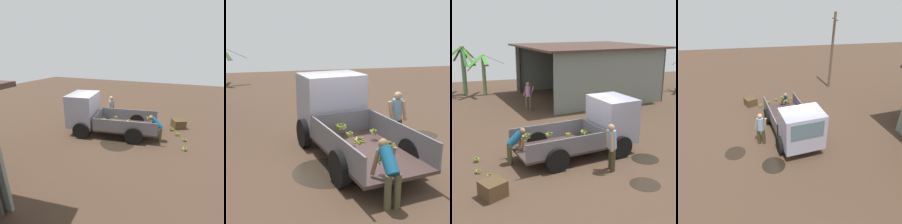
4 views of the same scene
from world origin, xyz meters
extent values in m
plane|color=#473326|center=(0.00, 0.00, 0.00)|extent=(36.00, 36.00, 0.00)
cylinder|color=black|center=(0.95, -2.83, 0.00)|extent=(0.95, 0.95, 0.01)
cylinder|color=#2D241B|center=(-0.96, 0.84, 0.00)|extent=(1.66, 1.66, 0.01)
cylinder|color=black|center=(1.98, -1.14, 0.00)|extent=(1.01, 1.01, 0.01)
cube|color=#3E2C28|center=(-1.09, -0.17, 0.46)|extent=(3.37, 2.31, 0.08)
cube|color=slate|center=(-1.23, 0.71, 0.80)|extent=(3.08, 0.55, 0.61)
cube|color=slate|center=(-0.94, -1.06, 0.80)|extent=(3.08, 0.55, 0.61)
cube|color=slate|center=(0.43, 0.07, 0.80)|extent=(0.34, 1.82, 0.61)
cube|color=#9696AA|center=(1.23, 0.20, 1.26)|extent=(1.60, 1.99, 1.67)
cube|color=#4C606B|center=(1.89, 0.31, 1.59)|extent=(0.26, 1.43, 0.74)
cylinder|color=black|center=(0.88, 1.11, 0.42)|extent=(0.87, 0.35, 0.84)
cylinder|color=black|center=(1.18, -0.77, 0.42)|extent=(0.87, 0.35, 0.84)
cylinder|color=black|center=(-1.70, 0.69, 0.42)|extent=(0.87, 0.35, 0.84)
cylinder|color=black|center=(-1.39, -1.19, 0.42)|extent=(0.87, 0.35, 0.84)
sphere|color=#48412F|center=(0.08, 0.19, 0.85)|extent=(0.09, 0.09, 0.09)
cylinder|color=olive|center=(0.14, 0.14, 0.78)|extent=(0.19, 0.20, 0.18)
cylinder|color=olive|center=(0.17, 0.20, 0.79)|extent=(0.08, 0.24, 0.15)
cylinder|color=olive|center=(0.12, 0.28, 0.78)|extent=(0.23, 0.14, 0.16)
cylinder|color=olive|center=(0.04, 0.28, 0.79)|extent=(0.23, 0.15, 0.16)
cylinder|color=olive|center=(-0.01, 0.23, 0.80)|extent=(0.14, 0.24, 0.14)
cylinder|color=olive|center=(0.00, 0.15, 0.80)|extent=(0.17, 0.23, 0.14)
cylinder|color=olive|center=(0.07, 0.11, 0.78)|extent=(0.23, 0.08, 0.17)
sphere|color=#403A2A|center=(-1.34, 0.12, 0.93)|extent=(0.08, 0.08, 0.08)
cylinder|color=olive|center=(-1.26, 0.10, 0.88)|extent=(0.09, 0.21, 0.13)
cylinder|color=#9BA926|center=(-1.29, 0.19, 0.89)|extent=(0.20, 0.15, 0.12)
cylinder|color=#98A328|center=(-1.39, 0.18, 0.88)|extent=(0.19, 0.15, 0.13)
cylinder|color=olive|center=(-1.42, 0.09, 0.89)|extent=(0.10, 0.21, 0.12)
cylinder|color=olive|center=(-1.32, 0.05, 0.85)|extent=(0.18, 0.08, 0.18)
sphere|color=brown|center=(-0.60, 0.13, 0.84)|extent=(0.06, 0.06, 0.06)
cylinder|color=#8EA633|center=(-0.56, 0.11, 0.78)|extent=(0.10, 0.13, 0.14)
cylinder|color=olive|center=(-0.54, 0.16, 0.81)|extent=(0.09, 0.16, 0.09)
cylinder|color=olive|center=(-0.59, 0.17, 0.78)|extent=(0.13, 0.07, 0.14)
cylinder|color=#A0AD3A|center=(-0.63, 0.19, 0.80)|extent=(0.15, 0.10, 0.11)
cylinder|color=olive|center=(-0.64, 0.15, 0.78)|extent=(0.09, 0.13, 0.14)
cylinder|color=olive|center=(-0.65, 0.12, 0.80)|extent=(0.07, 0.15, 0.11)
cylinder|color=olive|center=(-0.62, 0.07, 0.81)|extent=(0.16, 0.09, 0.09)
cylinder|color=#9AA438|center=(-0.58, 0.09, 0.78)|extent=(0.14, 0.08, 0.14)
sphere|color=brown|center=(-2.31, -0.02, 0.87)|extent=(0.07, 0.07, 0.07)
cylinder|color=olive|center=(-2.37, -0.03, 0.83)|extent=(0.07, 0.17, 0.09)
cylinder|color=#93AE3D|center=(-2.31, -0.08, 0.83)|extent=(0.16, 0.04, 0.11)
cylinder|color=olive|center=(-2.27, -0.04, 0.80)|extent=(0.09, 0.12, 0.15)
cylinder|color=olive|center=(-2.26, 0.03, 0.82)|extent=(0.13, 0.14, 0.11)
cylinder|color=olive|center=(-2.32, 0.03, 0.80)|extent=(0.13, 0.07, 0.15)
sphere|color=#47402E|center=(-2.21, -0.26, 1.12)|extent=(0.07, 0.07, 0.07)
cylinder|color=olive|center=(-2.16, -0.27, 1.04)|extent=(0.06, 0.14, 0.17)
cylinder|color=olive|center=(-2.14, -0.23, 1.07)|extent=(0.12, 0.18, 0.11)
cylinder|color=olive|center=(-2.20, -0.21, 1.04)|extent=(0.15, 0.07, 0.17)
cylinder|color=olive|center=(-2.24, -0.22, 1.04)|extent=(0.14, 0.11, 0.16)
cylinder|color=olive|center=(-2.28, -0.24, 1.06)|extent=(0.10, 0.18, 0.13)
cylinder|color=olive|center=(-2.28, -0.29, 1.07)|extent=(0.11, 0.18, 0.10)
cylinder|color=olive|center=(-2.22, -0.31, 1.04)|extent=(0.14, 0.07, 0.17)
cylinder|color=olive|center=(-2.18, -0.31, 1.04)|extent=(0.14, 0.12, 0.16)
sphere|color=brown|center=(-0.35, -0.60, 0.77)|extent=(0.07, 0.07, 0.07)
cylinder|color=olive|center=(-0.30, -0.56, 0.73)|extent=(0.13, 0.16, 0.11)
cylinder|color=olive|center=(-0.37, -0.54, 0.73)|extent=(0.17, 0.09, 0.11)
cylinder|color=olive|center=(-0.40, -0.60, 0.70)|extent=(0.05, 0.13, 0.16)
cylinder|color=olive|center=(-0.36, -0.65, 0.71)|extent=(0.15, 0.07, 0.15)
cylinder|color=olive|center=(-0.31, -0.63, 0.71)|extent=(0.11, 0.14, 0.15)
cylinder|color=brown|center=(-5.62, 3.63, 2.59)|extent=(0.17, 0.17, 5.18)
cylinder|color=brown|center=(-5.62, 3.63, 4.73)|extent=(1.14, 0.07, 0.07)
cylinder|color=#3B351C|center=(0.39, -1.70, 0.40)|extent=(0.17, 0.17, 0.79)
cylinder|color=#3B351C|center=(0.41, -1.48, 0.40)|extent=(0.17, 0.17, 0.79)
cylinder|color=#6E95AE|center=(0.37, -1.59, 1.10)|extent=(0.38, 0.33, 0.64)
sphere|color=tan|center=(0.34, -1.58, 1.52)|extent=(0.22, 0.22, 0.22)
cylinder|color=tan|center=(0.28, -1.78, 1.07)|extent=(0.13, 0.22, 0.60)
cylinder|color=tan|center=(0.32, -1.38, 1.07)|extent=(0.13, 0.21, 0.60)
cylinder|color=#46432A|center=(-2.84, 0.03, 0.36)|extent=(0.15, 0.15, 0.72)
cylinder|color=#46432A|center=(-2.83, -0.18, 0.36)|extent=(0.15, 0.15, 0.72)
cylinder|color=#165B87|center=(-2.63, -0.06, 0.92)|extent=(0.61, 0.30, 0.58)
sphere|color=#8C6746|center=(-2.35, -0.05, 1.18)|extent=(0.20, 0.20, 0.20)
cylinder|color=#8C6746|center=(-2.41, 0.13, 0.82)|extent=(0.11, 0.22, 0.54)
cylinder|color=#8C6746|center=(-2.37, -0.23, 0.82)|extent=(0.11, 0.24, 0.54)
sphere|color=#49422F|center=(-3.26, -1.55, 0.15)|extent=(0.07, 0.07, 0.07)
cylinder|color=#9FAB24|center=(-3.33, -1.52, 0.11)|extent=(0.11, 0.18, 0.11)
cylinder|color=#91A947|center=(-3.32, -1.58, 0.10)|extent=(0.12, 0.17, 0.13)
cylinder|color=olive|center=(-3.26, -1.61, 0.09)|extent=(0.16, 0.04, 0.15)
cylinder|color=olive|center=(-3.22, -1.58, 0.09)|extent=(0.13, 0.15, 0.15)
cylinder|color=#859C44|center=(-3.21, -1.54, 0.08)|extent=(0.06, 0.15, 0.16)
cylinder|color=olive|center=(-3.24, -1.49, 0.09)|extent=(0.17, 0.11, 0.15)
cylinder|color=olive|center=(-3.29, -1.48, 0.12)|extent=(0.18, 0.10, 0.10)
sphere|color=#4C4431|center=(-3.95, -0.51, 0.11)|extent=(0.07, 0.07, 0.07)
cylinder|color=olive|center=(-3.91, -0.53, 0.06)|extent=(0.09, 0.14, 0.12)
cylinder|color=olive|center=(-3.90, -0.49, 0.07)|extent=(0.10, 0.14, 0.09)
cylinder|color=olive|center=(-3.93, -0.46, 0.07)|extent=(0.14, 0.10, 0.10)
cylinder|color=olive|center=(-3.97, -0.46, 0.07)|extent=(0.14, 0.09, 0.10)
cylinder|color=olive|center=(-4.01, -0.49, 0.08)|extent=(0.09, 0.15, 0.09)
cylinder|color=#9BB04B|center=(-4.00, -0.53, 0.07)|extent=(0.09, 0.14, 0.11)
cylinder|color=olive|center=(-3.98, -0.56, 0.07)|extent=(0.14, 0.10, 0.10)
cylinder|color=olive|center=(-3.94, -0.56, 0.06)|extent=(0.14, 0.08, 0.12)
sphere|color=#49422F|center=(-3.97, 0.43, 0.15)|extent=(0.08, 0.08, 0.08)
cylinder|color=#8E9B40|center=(-4.00, 0.48, 0.10)|extent=(0.16, 0.12, 0.13)
cylinder|color=olive|center=(-4.02, 0.42, 0.08)|extent=(0.08, 0.15, 0.15)
cylinder|color=olive|center=(-3.99, 0.37, 0.10)|extent=(0.17, 0.09, 0.11)
cylinder|color=olive|center=(-3.91, 0.40, 0.10)|extent=(0.11, 0.17, 0.11)
cylinder|color=#8F9F44|center=(-3.94, 0.46, 0.08)|extent=(0.13, 0.13, 0.16)
sphere|color=brown|center=(-3.61, -1.00, 0.15)|extent=(0.08, 0.08, 0.08)
cylinder|color=olive|center=(-3.64, -0.97, 0.08)|extent=(0.11, 0.13, 0.16)
cylinder|color=olive|center=(-3.66, -1.01, 0.08)|extent=(0.07, 0.15, 0.14)
cylinder|color=olive|center=(-3.64, -1.06, 0.10)|extent=(0.16, 0.12, 0.12)
cylinder|color=olive|center=(-3.59, -1.06, 0.09)|extent=(0.16, 0.08, 0.13)
cylinder|color=olive|center=(-3.55, -1.04, 0.10)|extent=(0.13, 0.16, 0.11)
cylinder|color=#5F7419|center=(-3.55, -0.99, 0.09)|extent=(0.08, 0.16, 0.13)
cylinder|color=olive|center=(-3.59, -0.96, 0.08)|extent=(0.14, 0.10, 0.15)
cylinder|color=olive|center=(-3.62, -0.96, 0.08)|extent=(0.14, 0.08, 0.15)
cube|color=#4D3620|center=(-3.60, -2.14, 0.24)|extent=(0.87, 0.87, 0.48)
camera|label=1|loc=(-3.53, 7.91, 4.11)|focal=28.00mm
camera|label=2|loc=(-7.80, 2.26, 3.41)|focal=50.00mm
camera|label=3|loc=(-4.03, -10.39, 4.75)|focal=50.00mm
camera|label=4|loc=(8.89, -1.47, 6.77)|focal=35.00mm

